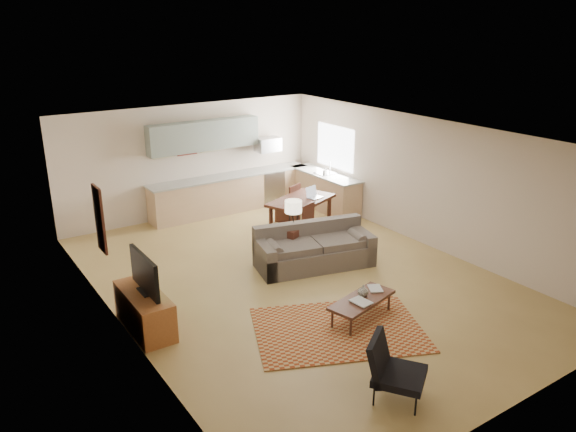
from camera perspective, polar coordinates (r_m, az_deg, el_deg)
room at (r=9.99m, az=0.96°, el=0.61°), size 9.00×9.00×9.00m
kitchen_counter_back at (r=14.12m, az=-5.77°, el=2.37°), size 4.26×0.64×0.92m
kitchen_counter_right at (r=14.22m, az=3.74°, el=2.56°), size 0.64×2.26×0.92m
kitchen_range at (r=14.64m, az=-1.98°, el=3.05°), size 0.62×0.62×0.90m
kitchen_microwave at (r=14.39m, az=-2.07°, el=7.27°), size 0.62×0.40×0.35m
upper_cabinets at (r=13.62m, az=-8.52°, el=8.10°), size 2.80×0.34×0.70m
window_right at (r=14.13m, az=4.81°, el=6.99°), size 0.02×1.40×1.05m
wall_art_left at (r=9.43m, az=-18.54°, el=-0.31°), size 0.06×0.42×1.10m
triptych at (r=13.63m, az=-10.26°, el=7.15°), size 1.70×0.04×0.50m
rug at (r=8.92m, az=5.14°, el=-11.41°), size 3.07×2.66×0.02m
sofa at (r=10.87m, az=2.72°, el=-3.13°), size 2.52×1.54×0.82m
coffee_table at (r=9.17m, az=7.47°, el=-9.33°), size 1.32×0.79×0.37m
book_a at (r=8.87m, az=6.89°, el=-8.91°), size 0.30×0.37×0.03m
book_b at (r=9.38m, az=8.22°, el=-7.34°), size 0.45×0.47×0.02m
vase at (r=9.14m, az=7.64°, el=-7.50°), size 0.20×0.20×0.19m
armchair at (r=7.41m, az=11.30°, el=-15.12°), size 1.00×1.00×0.82m
tv_credenza at (r=9.06m, az=-14.36°, el=-9.31°), size 0.52×1.35×0.62m
tv at (r=8.80m, az=-14.38°, el=-5.67°), size 0.10×1.04×0.62m
console_table at (r=11.20m, az=0.54°, el=-2.74°), size 0.70×0.59×0.69m
table_lamp at (r=10.98m, az=0.55°, el=0.27°), size 0.45×0.45×0.55m
dining_table at (r=12.57m, az=1.31°, el=0.01°), size 1.79×1.41×0.79m
dining_chair_near at (r=11.84m, az=2.82°, el=-0.99°), size 0.56×0.57×0.90m
dining_chair_far at (r=13.28m, az=-0.02°, el=1.40°), size 0.59×0.60×0.93m
laptop at (r=12.50m, az=2.78°, el=2.40°), size 0.39×0.33×0.25m
soap_bottle at (r=13.91m, az=3.79°, el=4.55°), size 0.10×0.10×0.19m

